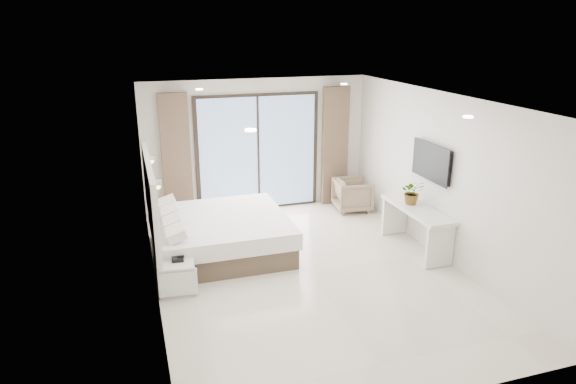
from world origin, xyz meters
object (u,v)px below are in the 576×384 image
(console_desk, at_px, (416,219))
(armchair, at_px, (353,193))
(nightstand, at_px, (177,278))
(bed, at_px, (219,235))

(console_desk, relative_size, armchair, 2.23)
(nightstand, bearing_deg, armchair, 36.99)
(bed, height_order, console_desk, console_desk)
(bed, distance_m, console_desk, 3.36)
(bed, distance_m, armchair, 3.28)
(nightstand, distance_m, console_desk, 4.08)
(nightstand, bearing_deg, console_desk, 8.85)
(nightstand, distance_m, armchair, 4.57)
(bed, relative_size, armchair, 3.07)
(nightstand, relative_size, armchair, 0.75)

